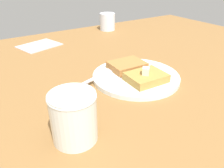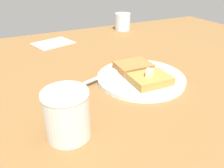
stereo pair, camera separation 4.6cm
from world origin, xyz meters
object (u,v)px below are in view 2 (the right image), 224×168
plate (141,78)px  napkin (53,43)px  fork (111,72)px  syrup_jar (67,115)px  coffee_mug (122,22)px

plate → napkin: bearing=18.4°
plate → fork: size_ratio=1.47×
syrup_jar → napkin: (53.57, -9.39, -4.03)cm
napkin → coffee_mug: bearing=-79.1°
plate → coffee_mug: coffee_mug is taller
napkin → coffee_mug: size_ratio=1.46×
plate → fork: fork is taller
plate → fork: 8.17cm
plate → syrup_jar: size_ratio=2.59×
coffee_mug → plate: bearing=156.8°
fork → napkin: 36.85cm
fork → napkin: fork is taller
fork → napkin: bearing=11.5°
fork → coffee_mug: 50.48cm
plate → coffee_mug: bearing=-23.2°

